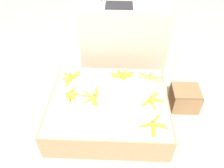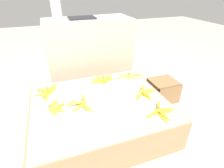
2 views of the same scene
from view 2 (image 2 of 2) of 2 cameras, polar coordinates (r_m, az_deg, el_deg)
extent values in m
plane|color=#A89E8E|center=(1.65, -3.80, -13.71)|extent=(10.00, 10.00, 0.00)
cube|color=#997551|center=(1.56, -3.97, -10.01)|extent=(1.11, 0.94, 0.28)
cube|color=silver|center=(1.48, -4.16, -5.81)|extent=(1.08, 0.91, 0.00)
cube|color=tan|center=(2.24, -7.35, 10.33)|extent=(1.01, 0.44, 0.80)
cube|color=olive|center=(2.03, 16.25, -1.90)|extent=(0.28, 0.27, 0.22)
cube|color=brown|center=(1.90, 18.73, -1.16)|extent=(0.28, 0.02, 0.02)
ellipsoid|color=gold|center=(1.36, 13.23, -9.63)|extent=(0.15, 0.05, 0.02)
ellipsoid|color=gold|center=(1.35, 16.05, -10.27)|extent=(0.03, 0.15, 0.02)
ellipsoid|color=gold|center=(1.41, 17.11, -8.64)|extent=(0.15, 0.06, 0.02)
ellipsoid|color=gold|center=(1.43, 14.69, -7.66)|extent=(0.09, 0.14, 0.02)
ellipsoid|color=gold|center=(1.35, 13.87, -8.88)|extent=(0.15, 0.08, 0.02)
ellipsoid|color=gold|center=(1.34, 16.58, -9.62)|extent=(0.03, 0.15, 0.02)
ellipsoid|color=gold|center=(1.39, 16.79, -7.86)|extent=(0.15, 0.05, 0.02)
ellipsoid|color=gold|center=(1.41, 15.02, -7.04)|extent=(0.11, 0.13, 0.02)
cone|color=olive|center=(1.36, 15.07, -7.12)|extent=(0.03, 0.03, 0.04)
ellipsoid|color=gold|center=(1.42, -18.71, -8.69)|extent=(0.07, 0.11, 0.02)
ellipsoid|color=gold|center=(1.42, -17.49, -8.25)|extent=(0.12, 0.07, 0.02)
ellipsoid|color=gold|center=(1.46, -17.26, -7.23)|extent=(0.12, 0.06, 0.02)
ellipsoid|color=gold|center=(1.46, -18.60, -7.22)|extent=(0.09, 0.11, 0.02)
ellipsoid|color=gold|center=(1.40, -18.85, -8.01)|extent=(0.07, 0.12, 0.02)
ellipsoid|color=gold|center=(1.42, -18.17, -7.42)|extent=(0.12, 0.07, 0.02)
ellipsoid|color=gold|center=(1.43, -17.67, -6.77)|extent=(0.12, 0.05, 0.02)
ellipsoid|color=gold|center=(1.47, -18.49, -5.84)|extent=(0.08, 0.11, 0.02)
cone|color=olive|center=(1.41, -19.78, -6.37)|extent=(0.03, 0.03, 0.04)
ellipsoid|color=gold|center=(1.47, -9.11, -5.75)|extent=(0.07, 0.16, 0.02)
ellipsoid|color=gold|center=(1.46, -11.03, -6.11)|extent=(0.14, 0.12, 0.02)
ellipsoid|color=gold|center=(1.42, -10.32, -7.27)|extent=(0.15, 0.11, 0.02)
ellipsoid|color=gold|center=(1.40, -8.07, -7.52)|extent=(0.08, 0.16, 0.02)
ellipsoid|color=gold|center=(1.46, -9.49, -4.74)|extent=(0.04, 0.16, 0.02)
ellipsoid|color=gold|center=(1.42, -11.74, -6.12)|extent=(0.16, 0.03, 0.02)
ellipsoid|color=gold|center=(1.39, -8.89, -6.66)|extent=(0.03, 0.16, 0.02)
cone|color=olive|center=(1.41, -9.39, -4.69)|extent=(0.03, 0.03, 0.04)
ellipsoid|color=gold|center=(1.53, 8.89, -3.95)|extent=(0.12, 0.12, 0.03)
ellipsoid|color=gold|center=(1.55, 11.12, -3.84)|extent=(0.06, 0.15, 0.03)
ellipsoid|color=gold|center=(1.60, 11.52, -2.59)|extent=(0.15, 0.04, 0.03)
ellipsoid|color=gold|center=(1.63, 10.07, -1.82)|extent=(0.11, 0.13, 0.03)
ellipsoid|color=gold|center=(1.53, 9.22, -2.95)|extent=(0.12, 0.12, 0.03)
ellipsoid|color=gold|center=(1.54, 10.72, -2.81)|extent=(0.05, 0.15, 0.03)
ellipsoid|color=gold|center=(1.58, 11.46, -1.95)|extent=(0.15, 0.06, 0.03)
ellipsoid|color=gold|center=(1.60, 9.97, -1.36)|extent=(0.11, 0.13, 0.03)
cone|color=olive|center=(1.55, 9.78, -1.03)|extent=(0.03, 0.03, 0.04)
ellipsoid|color=yellow|center=(1.68, -19.48, -2.29)|extent=(0.14, 0.12, 0.03)
ellipsoid|color=yellow|center=(1.69, -20.65, -2.25)|extent=(0.07, 0.15, 0.03)
ellipsoid|color=yellow|center=(1.66, -21.32, -2.98)|extent=(0.15, 0.04, 0.03)
ellipsoid|color=yellow|center=(1.61, -20.59, -3.81)|extent=(0.06, 0.16, 0.03)
ellipsoid|color=yellow|center=(1.68, -19.25, -1.17)|extent=(0.13, 0.13, 0.03)
ellipsoid|color=yellow|center=(1.66, -21.41, -1.85)|extent=(0.15, 0.10, 0.03)
ellipsoid|color=yellow|center=(1.62, -20.87, -2.61)|extent=(0.09, 0.15, 0.03)
cone|color=olive|center=(1.63, -20.61, -0.93)|extent=(0.03, 0.03, 0.04)
ellipsoid|color=gold|center=(1.77, -1.46, 1.30)|extent=(0.16, 0.09, 0.03)
ellipsoid|color=gold|center=(1.77, -2.70, 1.43)|extent=(0.07, 0.16, 0.03)
ellipsoid|color=gold|center=(1.76, -3.69, 1.19)|extent=(0.11, 0.15, 0.03)
ellipsoid|color=gold|center=(1.73, -4.16, 0.67)|extent=(0.16, 0.06, 0.03)
ellipsoid|color=gold|center=(1.76, -1.56, 2.19)|extent=(0.15, 0.10, 0.03)
ellipsoid|color=gold|center=(1.77, -2.71, 2.29)|extent=(0.08, 0.16, 0.03)
ellipsoid|color=gold|center=(1.75, -3.56, 1.94)|extent=(0.10, 0.15, 0.03)
ellipsoid|color=gold|center=(1.72, -4.53, 1.49)|extent=(0.16, 0.07, 0.03)
cone|color=olive|center=(1.71, -2.75, 2.63)|extent=(0.03, 0.03, 0.04)
ellipsoid|color=gold|center=(1.83, 7.47, 2.10)|extent=(0.16, 0.08, 0.03)
ellipsoid|color=gold|center=(1.87, 5.44, 2.90)|extent=(0.08, 0.17, 0.03)
ellipsoid|color=gold|center=(1.82, 4.20, 2.04)|extent=(0.17, 0.06, 0.03)
ellipsoid|color=gold|center=(1.84, 7.39, 3.17)|extent=(0.17, 0.03, 0.03)
ellipsoid|color=gold|center=(1.82, 4.00, 3.05)|extent=(0.15, 0.12, 0.03)
cone|color=olive|center=(1.80, 5.69, 3.79)|extent=(0.03, 0.03, 0.04)
cylinder|color=silver|center=(2.16, -17.70, 21.96)|extent=(0.11, 0.11, 0.18)
cylinder|color=#B7B2A8|center=(2.15, -18.13, 24.50)|extent=(0.12, 0.12, 0.02)
cube|color=white|center=(2.23, 0.35, 21.39)|extent=(0.26, 0.16, 0.02)
cube|color=#232328|center=(2.12, -9.82, 20.54)|extent=(0.30, 0.21, 0.02)
camera|label=1|loc=(0.78, 131.65, 37.73)|focal=35.00mm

